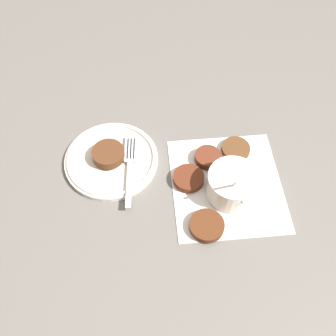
# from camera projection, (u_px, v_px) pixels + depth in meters

# --- Properties ---
(ground_plane) EXTENTS (4.00, 4.00, 0.00)m
(ground_plane) POSITION_uv_depth(u_px,v_px,m) (211.00, 178.00, 0.88)
(ground_plane) COLOR #605B56
(napkin) EXTENTS (0.30, 0.28, 0.00)m
(napkin) POSITION_uv_depth(u_px,v_px,m) (227.00, 184.00, 0.87)
(napkin) COLOR silver
(napkin) RESTS_ON ground_plane
(sauce_bowl) EXTENTS (0.12, 0.11, 0.12)m
(sauce_bowl) POSITION_uv_depth(u_px,v_px,m) (232.00, 185.00, 0.83)
(sauce_bowl) COLOR silver
(sauce_bowl) RESTS_ON napkin
(fritter_0) EXTENTS (0.07, 0.07, 0.02)m
(fritter_0) POSITION_uv_depth(u_px,v_px,m) (189.00, 178.00, 0.86)
(fritter_0) COLOR #572616
(fritter_0) RESTS_ON napkin
(fritter_1) EXTENTS (0.07, 0.07, 0.01)m
(fritter_1) POSITION_uv_depth(u_px,v_px,m) (236.00, 149.00, 0.91)
(fritter_1) COLOR #56351D
(fritter_1) RESTS_ON napkin
(fritter_2) EXTENTS (0.06, 0.06, 0.02)m
(fritter_2) POSITION_uv_depth(u_px,v_px,m) (208.00, 157.00, 0.89)
(fritter_2) COLOR #5B291A
(fritter_2) RESTS_ON napkin
(fritter_3) EXTENTS (0.07, 0.07, 0.02)m
(fritter_3) POSITION_uv_depth(u_px,v_px,m) (207.00, 226.00, 0.80)
(fritter_3) COLOR #532A16
(fritter_3) RESTS_ON napkin
(serving_plate) EXTENTS (0.21, 0.21, 0.02)m
(serving_plate) POSITION_uv_depth(u_px,v_px,m) (111.00, 159.00, 0.89)
(serving_plate) COLOR silver
(serving_plate) RESTS_ON ground_plane
(fritter_on_plate) EXTENTS (0.07, 0.07, 0.02)m
(fritter_on_plate) POSITION_uv_depth(u_px,v_px,m) (108.00, 154.00, 0.88)
(fritter_on_plate) COLOR #512D19
(fritter_on_plate) RESTS_ON serving_plate
(fork) EXTENTS (0.19, 0.07, 0.00)m
(fork) POSITION_uv_depth(u_px,v_px,m) (130.00, 162.00, 0.88)
(fork) COLOR silver
(fork) RESTS_ON serving_plate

